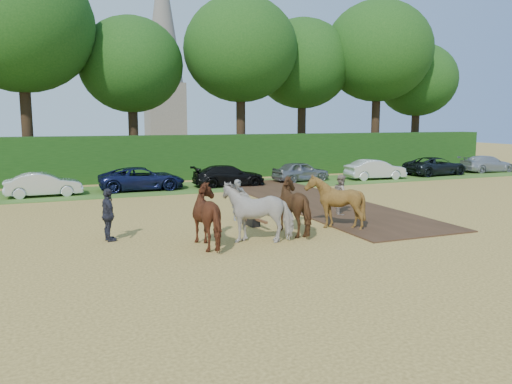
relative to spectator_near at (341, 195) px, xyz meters
The scene contains 10 objects.
ground 3.53m from the spectator_near, 105.66° to the right, with size 120.00×120.00×0.00m, color gold.
earth_strip 3.85m from the spectator_near, 81.15° to the left, with size 4.50×17.00×0.05m, color #472D1C.
grass_verge 10.78m from the spectator_near, 94.93° to the left, with size 50.00×5.00×0.03m, color #38601E.
hedgerow 15.25m from the spectator_near, 93.47° to the left, with size 46.00×1.60×3.00m, color #14380F.
spectator_near is the anchor object (origin of this frame).
spectator_far 9.80m from the spectator_near, behind, with size 1.05×0.44×1.79m, color #22232D.
plough_team 4.92m from the spectator_near, 147.86° to the right, with size 6.59×5.10×2.00m.
parked_cars 10.90m from the spectator_near, 78.42° to the left, with size 41.18×2.81×1.36m.
treeline 20.27m from the spectator_near, 98.09° to the left, with size 48.70×10.60×14.21m.
church 53.37m from the spectator_near, 86.59° to the left, with size 5.20×5.20×27.00m.
Camera 1 is at (-10.29, -14.92, 4.05)m, focal length 35.00 mm.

